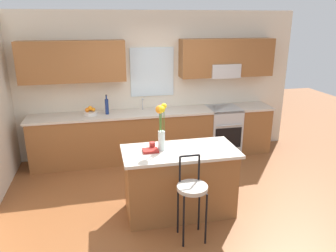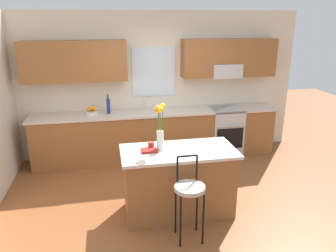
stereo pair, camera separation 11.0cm
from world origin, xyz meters
name	(u,v)px [view 1 (the left image)]	position (x,y,z in m)	size (l,w,h in m)	color
ground_plane	(177,203)	(0.00, 0.00, 0.00)	(14.00, 14.00, 0.00)	brown
back_wall_assembly	(154,77)	(0.03, 1.98, 1.51)	(5.60, 0.50, 2.70)	beige
counter_run	(155,134)	(0.00, 1.70, 0.47)	(4.56, 0.64, 0.92)	brown
sink_faucet	(143,103)	(-0.21, 1.84, 1.06)	(0.02, 0.13, 0.23)	#B7BABC
oven_range	(223,130)	(1.34, 1.68, 0.46)	(0.60, 0.64, 0.92)	#B7BABC
kitchen_island	(180,181)	(-0.02, -0.22, 0.46)	(1.50, 0.74, 0.92)	brown
bar_stool_near	(192,191)	(-0.02, -0.80, 0.64)	(0.36, 0.36, 1.04)	black
flower_vase	(161,123)	(-0.25, -0.17, 1.29)	(0.14, 0.15, 0.62)	silver
mug_ceramic	(152,145)	(-0.36, -0.10, 0.97)	(0.08, 0.08, 0.09)	#A52D28
cookbook	(151,151)	(-0.40, -0.20, 0.94)	(0.20, 0.15, 0.03)	maroon
fruit_bowl_oranges	(90,112)	(-1.17, 1.70, 0.97)	(0.24, 0.24, 0.16)	silver
bottle_olive_oil	(107,106)	(-0.88, 1.70, 1.06)	(0.06, 0.06, 0.35)	navy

